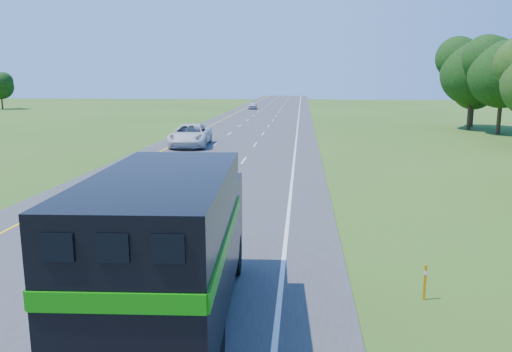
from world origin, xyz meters
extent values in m
cube|color=#38383A|center=(0.00, 50.00, 0.02)|extent=(15.00, 260.00, 0.04)
cube|color=yellow|center=(-5.50, 50.00, 0.04)|extent=(0.15, 260.00, 0.01)
cube|color=white|center=(5.50, 50.00, 0.04)|extent=(0.15, 260.00, 0.01)
cylinder|color=black|center=(1.74, 16.39, 0.64)|extent=(0.45, 1.23, 1.21)
cylinder|color=black|center=(4.04, 16.52, 0.64)|extent=(0.45, 1.23, 1.21)
cylinder|color=black|center=(2.02, 11.13, 0.64)|extent=(0.45, 1.23, 1.21)
cylinder|color=black|center=(4.32, 11.25, 0.64)|extent=(0.45, 1.23, 1.21)
cube|color=black|center=(3.08, 12.94, 0.78)|extent=(3.10, 8.92, 0.31)
cube|color=black|center=(2.90, 16.35, 1.97)|extent=(2.79, 2.12, 2.09)
cube|color=black|center=(2.84, 17.35, 2.52)|extent=(2.42, 0.19, 0.66)
cube|color=black|center=(3.12, 12.18, 2.44)|extent=(3.08, 6.51, 3.02)
cube|color=#0E7D06|center=(3.29, 8.97, 2.59)|extent=(2.75, 0.19, 0.33)
cube|color=#0E7D06|center=(1.72, 12.10, 2.59)|extent=(0.38, 6.37, 0.33)
cube|color=#0E7D06|center=(4.51, 12.25, 2.59)|extent=(0.38, 6.37, 0.33)
cube|color=black|center=(2.46, 8.93, 3.46)|extent=(0.50, 0.07, 0.44)
cube|color=black|center=(3.29, 8.97, 3.46)|extent=(0.50, 0.07, 0.44)
cube|color=black|center=(4.11, 9.02, 3.46)|extent=(0.50, 0.07, 0.44)
imported|color=silver|center=(-3.78, 45.41, 1.01)|extent=(3.72, 7.20, 1.94)
imported|color=#BABAC1|center=(-3.74, 100.65, 0.76)|extent=(1.97, 4.31, 1.43)
cube|color=orange|center=(9.40, 15.25, 0.50)|extent=(0.07, 0.04, 1.00)
cube|color=white|center=(9.40, 15.25, 0.77)|extent=(0.08, 0.05, 0.11)
camera|label=1|loc=(6.02, 2.23, 5.90)|focal=35.00mm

